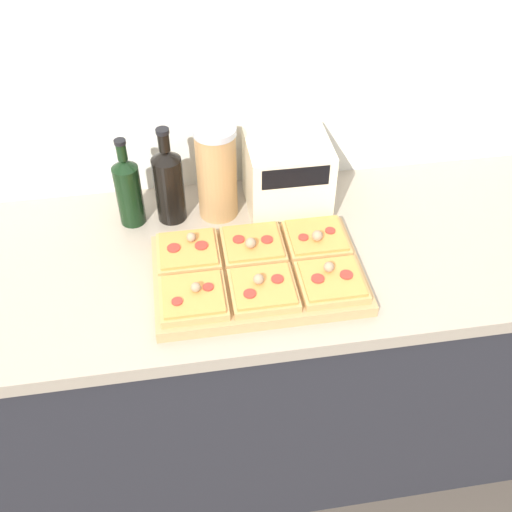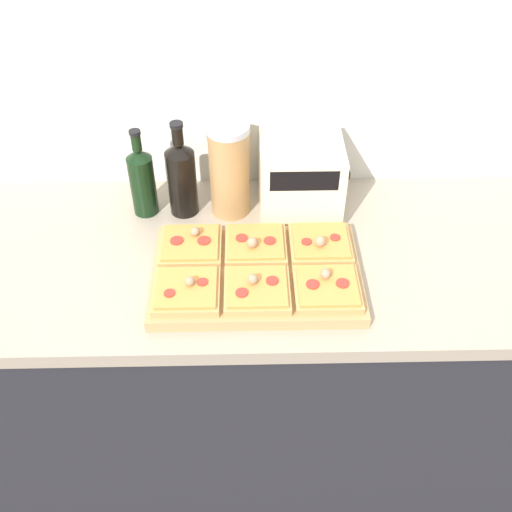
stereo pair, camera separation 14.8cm
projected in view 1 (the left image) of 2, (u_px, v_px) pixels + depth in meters
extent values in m
cube|color=silver|center=(222.00, 61.00, 1.58)|extent=(6.00, 0.06, 2.50)
cube|color=#232328|center=(245.00, 361.00, 1.88)|extent=(2.60, 0.64, 0.84)
cube|color=gray|center=(243.00, 259.00, 1.58)|extent=(2.63, 0.67, 0.04)
cube|color=tan|center=(258.00, 274.00, 1.49)|extent=(0.51, 0.34, 0.03)
cube|color=tan|center=(188.00, 253.00, 1.51)|extent=(0.16, 0.15, 0.02)
cube|color=#D6843D|center=(188.00, 249.00, 1.50)|extent=(0.14, 0.13, 0.01)
cylinder|color=#AD2D23|center=(174.00, 248.00, 1.49)|extent=(0.03, 0.03, 0.00)
cylinder|color=#AD2D23|center=(201.00, 245.00, 1.50)|extent=(0.03, 0.03, 0.00)
sphere|color=#937A5B|center=(191.00, 237.00, 1.51)|extent=(0.02, 0.02, 0.02)
cube|color=tan|center=(253.00, 246.00, 1.53)|extent=(0.16, 0.15, 0.02)
cube|color=#D6843D|center=(253.00, 242.00, 1.52)|extent=(0.14, 0.13, 0.01)
cylinder|color=#AD2D23|center=(239.00, 239.00, 1.52)|extent=(0.03, 0.03, 0.00)
cylinder|color=#AD2D23|center=(267.00, 240.00, 1.52)|extent=(0.03, 0.03, 0.00)
sphere|color=#937A5B|center=(251.00, 243.00, 1.49)|extent=(0.03, 0.03, 0.03)
cube|color=tan|center=(316.00, 239.00, 1.55)|extent=(0.16, 0.15, 0.02)
cube|color=#D6843D|center=(316.00, 235.00, 1.54)|extent=(0.14, 0.13, 0.01)
cylinder|color=#AD2D23|center=(303.00, 237.00, 1.52)|extent=(0.03, 0.03, 0.00)
cylinder|color=#AD2D23|center=(330.00, 231.00, 1.54)|extent=(0.03, 0.03, 0.00)
sphere|color=#937A5B|center=(317.00, 236.00, 1.51)|extent=(0.03, 0.03, 0.03)
cube|color=tan|center=(193.00, 298.00, 1.39)|extent=(0.16, 0.15, 0.02)
cube|color=#D6843D|center=(193.00, 294.00, 1.38)|extent=(0.14, 0.13, 0.01)
cylinder|color=#AD2D23|center=(177.00, 301.00, 1.36)|extent=(0.03, 0.03, 0.00)
cylinder|color=#AD2D23|center=(208.00, 287.00, 1.39)|extent=(0.03, 0.03, 0.00)
sphere|color=#937A5B|center=(196.00, 287.00, 1.38)|extent=(0.02, 0.02, 0.02)
cube|color=tan|center=(263.00, 290.00, 1.41)|extent=(0.16, 0.15, 0.02)
cube|color=#D6843D|center=(263.00, 286.00, 1.40)|extent=(0.14, 0.13, 0.01)
cylinder|color=#AD2D23|center=(250.00, 294.00, 1.38)|extent=(0.03, 0.03, 0.00)
cylinder|color=#AD2D23|center=(277.00, 279.00, 1.41)|extent=(0.03, 0.03, 0.00)
sphere|color=#937A5B|center=(259.00, 279.00, 1.40)|extent=(0.03, 0.03, 0.03)
cube|color=tan|center=(331.00, 282.00, 1.43)|extent=(0.16, 0.15, 0.02)
cube|color=#D6843D|center=(332.00, 278.00, 1.42)|extent=(0.14, 0.13, 0.01)
cylinder|color=#AD2D23|center=(318.00, 279.00, 1.41)|extent=(0.03, 0.03, 0.00)
cylinder|color=#AD2D23|center=(346.00, 275.00, 1.42)|extent=(0.03, 0.03, 0.00)
sphere|color=#937A5B|center=(329.00, 267.00, 1.43)|extent=(0.03, 0.03, 0.03)
cylinder|color=black|center=(129.00, 195.00, 1.61)|extent=(0.07, 0.07, 0.18)
cone|color=black|center=(124.00, 164.00, 1.54)|extent=(0.07, 0.07, 0.03)
cylinder|color=black|center=(122.00, 152.00, 1.51)|extent=(0.03, 0.03, 0.05)
cylinder|color=black|center=(120.00, 142.00, 1.49)|extent=(0.03, 0.03, 0.01)
cylinder|color=black|center=(169.00, 189.00, 1.61)|extent=(0.08, 0.08, 0.19)
cone|color=black|center=(165.00, 155.00, 1.54)|extent=(0.08, 0.08, 0.03)
cylinder|color=black|center=(164.00, 142.00, 1.51)|extent=(0.03, 0.03, 0.05)
cylinder|color=black|center=(162.00, 131.00, 1.49)|extent=(0.03, 0.03, 0.01)
cylinder|color=#AD7F4C|center=(217.00, 175.00, 1.61)|extent=(0.11, 0.11, 0.25)
cylinder|color=#B2B2B7|center=(214.00, 131.00, 1.52)|extent=(0.11, 0.11, 0.02)
cube|color=beige|center=(287.00, 175.00, 1.64)|extent=(0.22, 0.21, 0.21)
cube|color=black|center=(295.00, 177.00, 1.53)|extent=(0.18, 0.01, 0.06)
cube|color=black|center=(331.00, 168.00, 1.65)|extent=(0.02, 0.02, 0.02)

